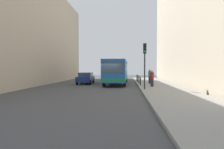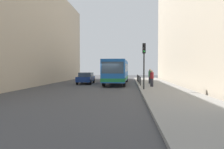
{
  "view_description": "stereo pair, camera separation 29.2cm",
  "coord_description": "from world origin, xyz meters",
  "px_view_note": "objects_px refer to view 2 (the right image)",
  "views": [
    {
      "loc": [
        1.95,
        -21.04,
        2.01
      ],
      "look_at": [
        0.19,
        2.76,
        1.29
      ],
      "focal_mm": 32.16,
      "sensor_mm": 36.0,
      "label": 1
    },
    {
      "loc": [
        2.24,
        -21.02,
        2.01
      ],
      "look_at": [
        0.19,
        2.76,
        1.29
      ],
      "focal_mm": 32.16,
      "sensor_mm": 36.0,
      "label": 2
    }
  ],
  "objects_px": {
    "car_behind_bus": "(122,75)",
    "bollard_far": "(138,79)",
    "bollard_farthest": "(137,78)",
    "pedestrian_near_signal": "(152,78)",
    "bollard_near": "(140,81)",
    "bus": "(117,71)",
    "bollard_mid": "(139,80)",
    "car_beside_bus": "(86,78)",
    "traffic_light": "(144,57)",
    "pedestrian_mid_sidewalk": "(150,76)"
  },
  "relations": [
    {
      "from": "car_behind_bus",
      "to": "bollard_far",
      "type": "bearing_deg",
      "value": 103.4
    },
    {
      "from": "bollard_farthest",
      "to": "bollard_far",
      "type": "bearing_deg",
      "value": -90.0
    },
    {
      "from": "pedestrian_near_signal",
      "to": "bollard_near",
      "type": "bearing_deg",
      "value": 64.83
    },
    {
      "from": "bus",
      "to": "pedestrian_near_signal",
      "type": "height_order",
      "value": "bus"
    },
    {
      "from": "bollard_near",
      "to": "car_behind_bus",
      "type": "bearing_deg",
      "value": 99.35
    },
    {
      "from": "bollard_mid",
      "to": "bollard_far",
      "type": "xyz_separation_m",
      "value": [
        0.0,
        2.61,
        0.0
      ]
    },
    {
      "from": "bus",
      "to": "car_beside_bus",
      "type": "height_order",
      "value": "bus"
    },
    {
      "from": "bollard_mid",
      "to": "bollard_near",
      "type": "bearing_deg",
      "value": -90.0
    },
    {
      "from": "bus",
      "to": "traffic_light",
      "type": "bearing_deg",
      "value": 111.55
    },
    {
      "from": "car_behind_bus",
      "to": "bollard_farthest",
      "type": "distance_m",
      "value": 7.94
    },
    {
      "from": "car_behind_bus",
      "to": "bollard_farthest",
      "type": "bearing_deg",
      "value": 107.98
    },
    {
      "from": "traffic_light",
      "to": "pedestrian_mid_sidewalk",
      "type": "relative_size",
      "value": 2.28
    },
    {
      "from": "car_behind_bus",
      "to": "pedestrian_mid_sidewalk",
      "type": "height_order",
      "value": "pedestrian_mid_sidewalk"
    },
    {
      "from": "car_behind_bus",
      "to": "pedestrian_mid_sidewalk",
      "type": "distance_m",
      "value": 13.11
    },
    {
      "from": "bollard_near",
      "to": "bollard_mid",
      "type": "height_order",
      "value": "same"
    },
    {
      "from": "car_beside_bus",
      "to": "bollard_mid",
      "type": "xyz_separation_m",
      "value": [
        6.91,
        -1.42,
        -0.16
      ]
    },
    {
      "from": "pedestrian_near_signal",
      "to": "pedestrian_mid_sidewalk",
      "type": "bearing_deg",
      "value": 21.4
    },
    {
      "from": "bus",
      "to": "pedestrian_near_signal",
      "type": "distance_m",
      "value": 6.48
    },
    {
      "from": "pedestrian_mid_sidewalk",
      "to": "car_beside_bus",
      "type": "bearing_deg",
      "value": 162.71
    },
    {
      "from": "bus",
      "to": "bollard_farthest",
      "type": "bearing_deg",
      "value": -123.58
    },
    {
      "from": "bollard_near",
      "to": "bollard_far",
      "type": "bearing_deg",
      "value": 90.0
    },
    {
      "from": "bollard_farthest",
      "to": "pedestrian_near_signal",
      "type": "height_order",
      "value": "pedestrian_near_signal"
    },
    {
      "from": "car_beside_bus",
      "to": "traffic_light",
      "type": "distance_m",
      "value": 10.87
    },
    {
      "from": "car_behind_bus",
      "to": "traffic_light",
      "type": "xyz_separation_m",
      "value": [
        2.63,
        -19.33,
        2.22
      ]
    },
    {
      "from": "car_behind_bus",
      "to": "traffic_light",
      "type": "bearing_deg",
      "value": 97.13
    },
    {
      "from": "traffic_light",
      "to": "bollard_near",
      "type": "height_order",
      "value": "traffic_light"
    },
    {
      "from": "bus",
      "to": "pedestrian_mid_sidewalk",
      "type": "bearing_deg",
      "value": 167.52
    },
    {
      "from": "traffic_light",
      "to": "bollard_mid",
      "type": "distance_m",
      "value": 7.0
    },
    {
      "from": "car_behind_bus",
      "to": "bollard_far",
      "type": "relative_size",
      "value": 4.65
    },
    {
      "from": "bollard_near",
      "to": "traffic_light",
      "type": "bearing_deg",
      "value": -88.56
    },
    {
      "from": "traffic_light",
      "to": "bollard_farthest",
      "type": "distance_m",
      "value": 12.05
    },
    {
      "from": "bollard_mid",
      "to": "car_beside_bus",
      "type": "bearing_deg",
      "value": 168.4
    },
    {
      "from": "car_behind_bus",
      "to": "car_beside_bus",
      "type": "bearing_deg",
      "value": 68.25
    },
    {
      "from": "car_behind_bus",
      "to": "bollard_near",
      "type": "height_order",
      "value": "car_behind_bus"
    },
    {
      "from": "bollard_near",
      "to": "bollard_farthest",
      "type": "relative_size",
      "value": 1.0
    },
    {
      "from": "bus",
      "to": "car_beside_bus",
      "type": "bearing_deg",
      "value": -1.4
    },
    {
      "from": "car_behind_bus",
      "to": "pedestrian_near_signal",
      "type": "bearing_deg",
      "value": 101.66
    },
    {
      "from": "car_beside_bus",
      "to": "bollard_farthest",
      "type": "relative_size",
      "value": 4.68
    },
    {
      "from": "bollard_mid",
      "to": "pedestrian_near_signal",
      "type": "distance_m",
      "value": 4.08
    },
    {
      "from": "bus",
      "to": "car_beside_bus",
      "type": "xyz_separation_m",
      "value": [
        -4.12,
        0.19,
        -0.94
      ]
    },
    {
      "from": "bollard_mid",
      "to": "bollard_far",
      "type": "bearing_deg",
      "value": 90.0
    },
    {
      "from": "bus",
      "to": "bollard_farthest",
      "type": "xyz_separation_m",
      "value": [
        2.79,
        4.0,
        -1.1
      ]
    },
    {
      "from": "car_behind_bus",
      "to": "bollard_mid",
      "type": "bearing_deg",
      "value": 100.61
    },
    {
      "from": "bus",
      "to": "bollard_farthest",
      "type": "relative_size",
      "value": 11.66
    },
    {
      "from": "bollard_far",
      "to": "traffic_light",
      "type": "bearing_deg",
      "value": -89.38
    },
    {
      "from": "bollard_near",
      "to": "car_beside_bus",
      "type": "bearing_deg",
      "value": 149.74
    },
    {
      "from": "bus",
      "to": "car_behind_bus",
      "type": "distance_m",
      "value": 11.56
    },
    {
      "from": "bollard_mid",
      "to": "pedestrian_near_signal",
      "type": "relative_size",
      "value": 0.56
    },
    {
      "from": "bollard_mid",
      "to": "bollard_farthest",
      "type": "distance_m",
      "value": 5.23
    },
    {
      "from": "car_behind_bus",
      "to": "pedestrian_near_signal",
      "type": "distance_m",
      "value": 17.05
    }
  ]
}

